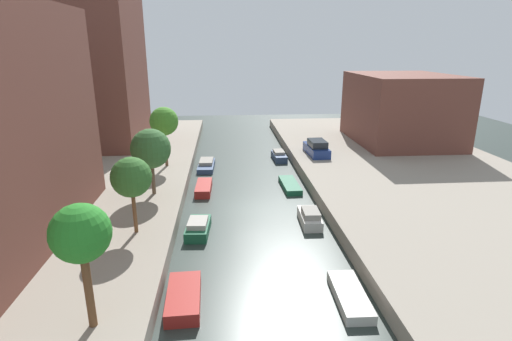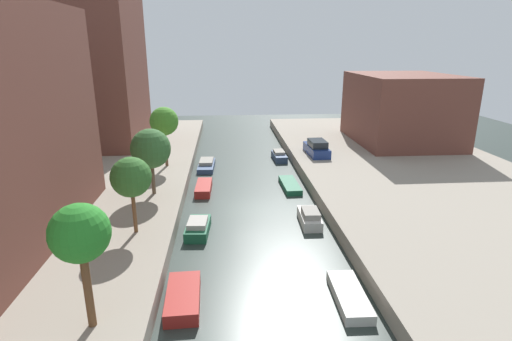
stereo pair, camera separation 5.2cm
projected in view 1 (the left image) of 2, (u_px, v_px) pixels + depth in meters
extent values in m
plane|color=#2D3833|center=(251.00, 209.00, 29.48)|extent=(84.00, 84.00, 0.00)
cube|color=gray|center=(38.00, 209.00, 28.18)|extent=(20.00, 64.00, 1.00)
cube|color=gray|center=(448.00, 197.00, 30.48)|extent=(20.00, 64.00, 1.00)
cube|color=brown|center=(87.00, 45.00, 42.09)|extent=(10.00, 11.68, 21.02)
cube|color=brown|center=(401.00, 109.00, 44.95)|extent=(10.00, 12.70, 7.49)
cylinder|color=brown|center=(89.00, 290.00, 15.25)|extent=(0.32, 0.32, 3.20)
sphere|color=#257B24|center=(81.00, 233.00, 14.55)|extent=(2.21, 2.21, 2.21)
cylinder|color=brown|center=(135.00, 212.00, 23.22)|extent=(0.22, 0.22, 2.58)
sphere|color=#306428|center=(131.00, 177.00, 22.60)|extent=(2.31, 2.31, 2.31)
cylinder|color=brown|center=(153.00, 178.00, 29.41)|extent=(0.28, 0.28, 2.42)
sphere|color=#33612F|center=(151.00, 149.00, 28.75)|extent=(2.87, 2.87, 2.87)
cylinder|color=brown|center=(166.00, 149.00, 36.14)|extent=(0.27, 0.27, 3.22)
sphere|color=#428728|center=(164.00, 121.00, 35.40)|extent=(2.51, 2.51, 2.51)
cube|color=navy|center=(316.00, 150.00, 40.43)|extent=(1.92, 4.48, 0.86)
cube|color=#1E2328|center=(317.00, 143.00, 39.89)|extent=(1.63, 2.49, 0.66)
cube|color=maroon|center=(184.00, 298.00, 18.56)|extent=(1.63, 3.53, 0.65)
cube|color=#195638|center=(198.00, 229.00, 25.58)|extent=(1.59, 3.13, 0.66)
cube|color=#B2ADA3|center=(198.00, 223.00, 25.26)|extent=(1.29, 1.75, 0.32)
cube|color=maroon|center=(204.00, 188.00, 32.93)|extent=(1.32, 3.59, 0.65)
cube|color=#33476B|center=(206.00, 166.00, 39.27)|extent=(1.65, 4.23, 0.47)
cube|color=gray|center=(206.00, 161.00, 39.42)|extent=(1.35, 2.34, 0.31)
cube|color=beige|center=(350.00, 296.00, 18.83)|extent=(1.44, 3.77, 0.49)
cube|color=beige|center=(310.00, 218.00, 27.07)|extent=(1.32, 3.19, 0.66)
cube|color=gray|center=(311.00, 213.00, 26.63)|extent=(1.10, 1.77, 0.40)
cube|color=#195638|center=(290.00, 185.00, 33.87)|extent=(1.43, 4.16, 0.46)
cube|color=#33476B|center=(279.00, 157.00, 42.19)|extent=(1.36, 3.32, 0.66)
cube|color=gray|center=(279.00, 152.00, 42.26)|extent=(1.11, 1.84, 0.28)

